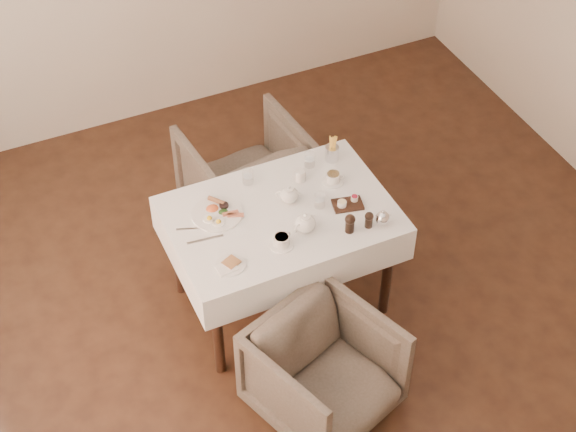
# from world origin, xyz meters

# --- Properties ---
(table) EXTENTS (1.28, 0.88, 0.75)m
(table) POSITION_xyz_m (-0.22, 0.31, 0.64)
(table) COLOR black
(table) RESTS_ON ground
(armchair_near) EXTENTS (0.87, 0.88, 0.63)m
(armchair_near) POSITION_xyz_m (-0.33, -0.50, 0.32)
(armchair_near) COLOR #483F34
(armchair_near) RESTS_ON ground
(armchair_far) EXTENTS (0.81, 0.83, 0.70)m
(armchair_far) POSITION_xyz_m (-0.10, 1.10, 0.35)
(armchair_far) COLOR #483F34
(armchair_far) RESTS_ON ground
(breakfast_plate) EXTENTS (0.29, 0.29, 0.04)m
(breakfast_plate) POSITION_xyz_m (-0.55, 0.45, 0.77)
(breakfast_plate) COLOR white
(breakfast_plate) RESTS_ON table
(side_plate) EXTENTS (0.16, 0.16, 0.02)m
(side_plate) POSITION_xyz_m (-0.63, 0.05, 0.76)
(side_plate) COLOR white
(side_plate) RESTS_ON table
(teapot_centre) EXTENTS (0.18, 0.17, 0.12)m
(teapot_centre) POSITION_xyz_m (-0.13, 0.38, 0.81)
(teapot_centre) COLOR white
(teapot_centre) RESTS_ON table
(teapot_front) EXTENTS (0.20, 0.18, 0.13)m
(teapot_front) POSITION_xyz_m (-0.15, 0.12, 0.82)
(teapot_front) COLOR white
(teapot_front) RESTS_ON table
(creamer) EXTENTS (0.08, 0.08, 0.07)m
(creamer) POSITION_xyz_m (0.01, 0.52, 0.79)
(creamer) COLOR white
(creamer) RESTS_ON table
(teacup_near) EXTENTS (0.14, 0.14, 0.07)m
(teacup_near) POSITION_xyz_m (-0.31, 0.08, 0.79)
(teacup_near) COLOR white
(teacup_near) RESTS_ON table
(teacup_far) EXTENTS (0.13, 0.13, 0.06)m
(teacup_far) POSITION_xyz_m (0.18, 0.42, 0.78)
(teacup_far) COLOR white
(teacup_far) RESTS_ON table
(glass_left) EXTENTS (0.08, 0.08, 0.09)m
(glass_left) POSITION_xyz_m (-0.28, 0.63, 0.80)
(glass_left) COLOR silver
(glass_left) RESTS_ON table
(glass_mid) EXTENTS (0.07, 0.07, 0.09)m
(glass_mid) POSITION_xyz_m (0.01, 0.27, 0.80)
(glass_mid) COLOR silver
(glass_mid) RESTS_ON table
(glass_right) EXTENTS (0.07, 0.07, 0.09)m
(glass_right) POSITION_xyz_m (0.11, 0.61, 0.80)
(glass_right) COLOR silver
(glass_right) RESTS_ON table
(condiment_board) EXTENTS (0.19, 0.15, 0.04)m
(condiment_board) POSITION_xyz_m (0.16, 0.21, 0.77)
(condiment_board) COLOR black
(condiment_board) RESTS_ON table
(pepper_mill_left) EXTENTS (0.06, 0.06, 0.12)m
(pepper_mill_left) POSITION_xyz_m (0.07, 0.02, 0.82)
(pepper_mill_left) COLOR black
(pepper_mill_left) RESTS_ON table
(pepper_mill_right) EXTENTS (0.06, 0.06, 0.10)m
(pepper_mill_right) POSITION_xyz_m (0.19, 0.01, 0.81)
(pepper_mill_right) COLOR black
(pepper_mill_right) RESTS_ON table
(silver_pot) EXTENTS (0.11, 0.09, 0.11)m
(silver_pot) POSITION_xyz_m (0.26, -0.01, 0.81)
(silver_pot) COLOR white
(silver_pot) RESTS_ON table
(fries_cup) EXTENTS (0.08, 0.08, 0.18)m
(fries_cup) POSITION_xyz_m (0.26, 0.61, 0.83)
(fries_cup) COLOR silver
(fries_cup) RESTS_ON table
(cutlery_fork) EXTENTS (0.18, 0.08, 0.00)m
(cutlery_fork) POSITION_xyz_m (-0.71, 0.40, 0.76)
(cutlery_fork) COLOR silver
(cutlery_fork) RESTS_ON table
(cutlery_knife) EXTENTS (0.21, 0.04, 0.00)m
(cutlery_knife) POSITION_xyz_m (-0.68, 0.29, 0.76)
(cutlery_knife) COLOR silver
(cutlery_knife) RESTS_ON table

